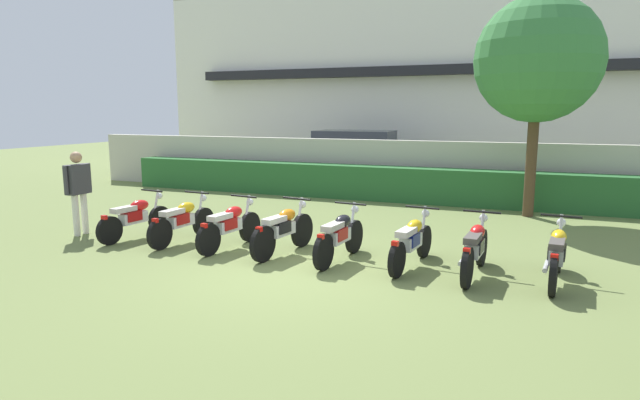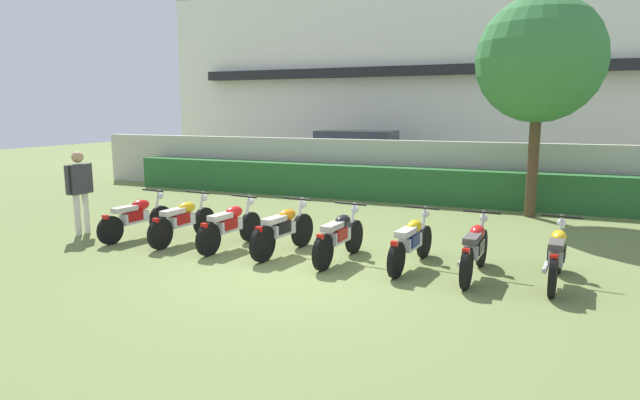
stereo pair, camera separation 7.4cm
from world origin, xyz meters
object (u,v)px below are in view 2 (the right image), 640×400
Objects in this scene: motorcycle_in_row_6 at (475,249)px; motorcycle_in_row_1 at (183,220)px; motorcycle_in_row_0 at (136,217)px; motorcycle_in_row_3 at (283,229)px; tree_near_inspector at (540,60)px; motorcycle_in_row_4 at (339,236)px; motorcycle_in_row_5 at (411,241)px; motorcycle_in_row_2 at (230,225)px; motorcycle_in_row_7 at (557,255)px; inspector_person at (80,185)px; parked_car at (361,158)px.

motorcycle_in_row_1 is at bearing 93.18° from motorcycle_in_row_6.
motorcycle_in_row_6 is at bearing -85.85° from motorcycle_in_row_1.
motorcycle_in_row_3 reaches higher than motorcycle_in_row_0.
tree_near_inspector is 2.81× the size of motorcycle_in_row_3.
motorcycle_in_row_4 is 0.96× the size of motorcycle_in_row_5.
motorcycle_in_row_3 is (1.11, 0.02, 0.01)m from motorcycle_in_row_2.
motorcycle_in_row_0 is 7.88m from motorcycle_in_row_7.
motorcycle_in_row_1 is 2.48m from inspector_person.
motorcycle_in_row_3 reaches higher than motorcycle_in_row_6.
motorcycle_in_row_6 is 1.01× the size of motorcycle_in_row_7.
parked_car is at bearing 72.91° from inspector_person.
motorcycle_in_row_0 is 0.99× the size of motorcycle_in_row_1.
motorcycle_in_row_4 is at bearing 103.47° from motorcycle_in_row_5.
motorcycle_in_row_2 is at bearing 95.96° from motorcycle_in_row_7.
motorcycle_in_row_6 is at bearing -84.25° from motorcycle_in_row_4.
motorcycle_in_row_7 is at bearing -84.88° from motorcycle_in_row_1.
motorcycle_in_row_4 is at bearing -86.40° from motorcycle_in_row_1.
motorcycle_in_row_3 is at bearing 2.57° from inspector_person.
motorcycle_in_row_5 is 2.21m from motorcycle_in_row_7.
tree_near_inspector is at bearing -28.00° from motorcycle_in_row_3.
motorcycle_in_row_3 is at bearing -81.57° from motorcycle_in_row_0.
inspector_person is (-2.40, -0.23, 0.60)m from motorcycle_in_row_1.
tree_near_inspector is 7.07m from motorcycle_in_row_4.
motorcycle_in_row_1 is 4.55m from motorcycle_in_row_5.
tree_near_inspector is 2.82× the size of motorcycle_in_row_1.
motorcycle_in_row_0 is 0.97× the size of motorcycle_in_row_5.
motorcycle_in_row_4 is 5.76m from inspector_person.
motorcycle_in_row_6 is 1.10× the size of inspector_person.
motorcycle_in_row_4 is at bearing -82.46° from motorcycle_in_row_0.
motorcycle_in_row_4 reaches higher than motorcycle_in_row_0.
inspector_person is at bearing 95.13° from motorcycle_in_row_6.
inspector_person reaches higher than motorcycle_in_row_1.
motorcycle_in_row_7 reaches higher than motorcycle_in_row_5.
tree_near_inspector is at bearing -10.96° from motorcycle_in_row_5.
motorcycle_in_row_7 is at bearing -81.22° from motorcycle_in_row_6.
motorcycle_in_row_3 reaches higher than motorcycle_in_row_1.
inspector_person is (-7.99, -0.15, 0.59)m from motorcycle_in_row_6.
parked_car is 9.75m from motorcycle_in_row_0.
motorcycle_in_row_6 is (-0.74, -5.48, -3.31)m from tree_near_inspector.
motorcycle_in_row_7 is (1.18, 0.10, 0.00)m from motorcycle_in_row_6.
parked_car reaches higher than motorcycle_in_row_6.
motorcycle_in_row_4 is at bearing 1.50° from inspector_person.
motorcycle_in_row_4 reaches higher than motorcycle_in_row_1.
motorcycle_in_row_2 is at bearing 100.21° from motorcycle_in_row_3.
motorcycle_in_row_4 is (2.22, -0.04, 0.00)m from motorcycle_in_row_2.
parked_car is 2.44× the size of motorcycle_in_row_3.
tree_near_inspector is 2.84× the size of motorcycle_in_row_0.
motorcycle_in_row_5 is at bearing -78.10° from motorcycle_in_row_4.
motorcycle_in_row_0 is at bearing 95.54° from motorcycle_in_row_4.
motorcycle_in_row_7 reaches higher than motorcycle_in_row_2.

